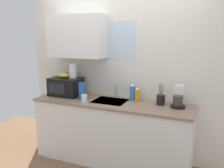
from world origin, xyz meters
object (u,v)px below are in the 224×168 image
object	(u,v)px
microwave	(66,87)
banana_bunch	(63,75)
dish_soap_bottle_orange	(137,95)
dish_soap_bottle_blue	(132,92)
paper_towel_roll	(73,71)
utensil_crock	(161,99)
coffee_maker	(178,99)
cereal_canister	(82,91)
mug_white	(84,98)

from	to	relation	value
microwave	banana_bunch	distance (m)	0.18
banana_bunch	dish_soap_bottle_orange	world-z (taller)	banana_bunch
dish_soap_bottle_blue	paper_towel_roll	bearing A→B (deg)	-175.45
banana_bunch	dish_soap_bottle_blue	bearing A→B (deg)	6.56
paper_towel_roll	dish_soap_bottle_orange	distance (m)	1.04
utensil_crock	paper_towel_roll	bearing A→B (deg)	-179.15
utensil_crock	coffee_maker	bearing A→B (deg)	-2.85
dish_soap_bottle_orange	cereal_canister	xyz separation A→B (m)	(-0.76, -0.21, 0.02)
cereal_canister	mug_white	xyz separation A→B (m)	(0.08, -0.09, -0.07)
microwave	coffee_maker	size ratio (longest dim) A/B	1.64
coffee_maker	dish_soap_bottle_orange	distance (m)	0.57
coffee_maker	mug_white	size ratio (longest dim) A/B	2.95
microwave	dish_soap_bottle_orange	size ratio (longest dim) A/B	2.27
microwave	mug_white	size ratio (longest dim) A/B	4.84
coffee_maker	cereal_canister	distance (m)	1.34
cereal_canister	mug_white	distance (m)	0.14
coffee_maker	dish_soap_bottle_blue	size ratio (longest dim) A/B	1.14
mug_white	microwave	bearing A→B (deg)	155.99
paper_towel_roll	mug_white	xyz separation A→B (m)	(0.32, -0.24, -0.33)
banana_bunch	dish_soap_bottle_orange	size ratio (longest dim) A/B	0.99
coffee_maker	dish_soap_bottle_blue	bearing A→B (deg)	174.24
coffee_maker	dish_soap_bottle_orange	bearing A→B (deg)	174.57
microwave	mug_white	distance (m)	0.47
paper_towel_roll	mug_white	bearing A→B (deg)	-36.65
banana_bunch	utensil_crock	bearing A→B (deg)	2.69
microwave	utensil_crock	size ratio (longest dim) A/B	1.54
dish_soap_bottle_orange	utensil_crock	size ratio (longest dim) A/B	0.68
banana_bunch	dish_soap_bottle_blue	size ratio (longest dim) A/B	0.82
paper_towel_roll	cereal_canister	xyz separation A→B (m)	(0.24, -0.15, -0.26)
coffee_maker	utensil_crock	size ratio (longest dim) A/B	0.94
microwave	dish_soap_bottle_blue	xyz separation A→B (m)	(1.02, 0.12, -0.02)
paper_towel_roll	dish_soap_bottle_blue	world-z (taller)	paper_towel_roll
coffee_maker	cereal_canister	bearing A→B (deg)	-173.20
microwave	utensil_crock	world-z (taller)	utensil_crock
dish_soap_bottle_orange	utensil_crock	bearing A→B (deg)	-7.18
microwave	banana_bunch	world-z (taller)	banana_bunch
microwave	banana_bunch	xyz separation A→B (m)	(-0.05, 0.00, 0.17)
paper_towel_roll	utensil_crock	size ratio (longest dim) A/B	0.74
coffee_maker	microwave	bearing A→B (deg)	-177.94
dish_soap_bottle_orange	mug_white	size ratio (longest dim) A/B	2.13
coffee_maker	cereal_canister	world-z (taller)	coffee_maker
dish_soap_bottle_blue	utensil_crock	world-z (taller)	utensil_crock
microwave	dish_soap_bottle_blue	bearing A→B (deg)	6.96
utensil_crock	dish_soap_bottle_blue	bearing A→B (deg)	172.63
paper_towel_roll	banana_bunch	bearing A→B (deg)	-161.57
banana_bunch	utensil_crock	world-z (taller)	banana_bunch
cereal_canister	paper_towel_roll	bearing A→B (deg)	147.99
banana_bunch	paper_towel_roll	distance (m)	0.18
banana_bunch	coffee_maker	world-z (taller)	banana_bunch
dish_soap_bottle_blue	mug_white	xyz separation A→B (m)	(-0.60, -0.31, -0.07)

